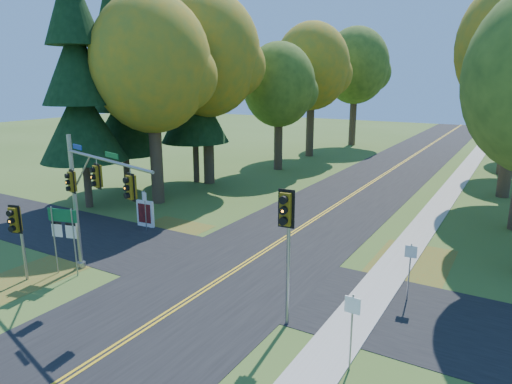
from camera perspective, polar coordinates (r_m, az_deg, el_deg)
The scene contains 25 objects.
ground at distance 19.76m, azimuth -6.16°, elevation -11.89°, with size 160.00×160.00×0.00m, color #3E5A1F.
road_main at distance 19.76m, azimuth -6.17°, elevation -11.87°, with size 8.00×160.00×0.02m, color black.
road_cross at distance 21.24m, azimuth -2.89°, elevation -9.89°, with size 60.00×6.00×0.02m, color black.
centerline_left at distance 19.81m, azimuth -6.40°, elevation -11.76°, with size 0.10×160.00×0.01m, color gold.
centerline_right at distance 19.70m, azimuth -5.93°, elevation -11.90°, with size 0.10×160.00×0.01m, color gold.
sidewalk_east at distance 17.16m, azimuth 11.39°, elevation -16.29°, with size 1.60×160.00×0.06m, color #9E998E.
leaf_patch_w_near at distance 26.50m, azimuth -12.30°, elevation -5.24°, with size 4.00×6.00×0.00m, color brown.
leaf_patch_e at distance 22.25m, azimuth 18.14°, elevation -9.46°, with size 3.50×8.00×0.00m, color brown.
leaf_patch_w_far at distance 23.09m, azimuth -26.20°, elevation -9.38°, with size 3.00×5.00×0.00m, color brown.
tree_w_a at distance 32.16m, azimuth -12.76°, elevation 15.28°, with size 8.00×8.00×14.15m.
tree_w_b at distance 37.88m, azimuth -6.06°, elevation 16.64°, with size 8.60×8.60×15.38m.
tree_w_c at distance 43.63m, azimuth 3.00°, elevation 13.17°, with size 6.80×6.80×11.91m.
tree_w_d at distance 51.74m, azimuth 7.10°, elevation 15.26°, with size 8.20×8.20×14.56m.
tree_w_e at distance 61.47m, azimuth 12.43°, elevation 15.12°, with size 8.40×8.40×14.97m.
pine_a at distance 32.33m, azimuth -21.47°, elevation 14.13°, with size 5.60×5.60×19.48m.
pine_b at distance 36.74m, azimuth -16.56°, elevation 12.79°, with size 5.60×5.60×17.31m.
pine_c at distance 38.41m, azimuth -7.89°, elevation 15.54°, with size 5.60×5.60×20.56m.
traffic_mast at distance 20.44m, azimuth -20.09°, elevation 0.14°, with size 6.67×1.95×6.23m.
east_signal_pole at distance 15.43m, azimuth 3.83°, elevation -4.04°, with size 0.59×0.67×5.06m.
ped_signal_pole at distance 21.80m, azimuth -27.77°, elevation -3.70°, with size 0.54×0.64×3.47m.
route_sign_cluster at distance 21.88m, azimuth -22.94°, elevation -4.12°, with size 1.43×0.40×3.14m.
info_kiosk at distance 27.84m, azimuth -13.66°, elevation -2.67°, with size 1.16×0.27×1.60m.
reg_sign_e_north at distance 19.02m, azimuth 18.70°, elevation -8.27°, with size 0.46×0.10×2.39m.
reg_sign_e_south at distance 14.26m, azimuth 11.90°, elevation -15.26°, with size 0.48×0.08×2.50m.
reg_sign_w at distance 26.89m, azimuth -13.73°, elevation -1.39°, with size 0.45×0.16×2.39m.
Camera 1 is at (10.81, -14.12, 8.63)m, focal length 32.00 mm.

